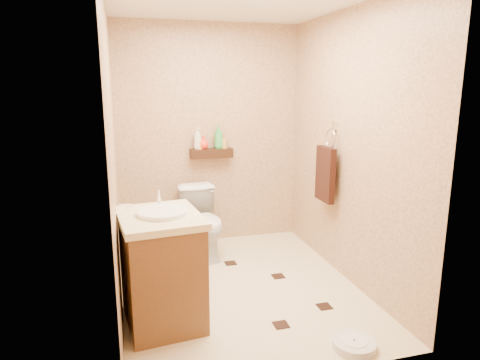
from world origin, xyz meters
name	(u,v)px	position (x,y,z in m)	size (l,w,h in m)	color
ground	(240,287)	(0.00, 0.00, 0.00)	(2.50, 2.50, 0.00)	beige
wall_back	(210,136)	(0.00, 1.25, 1.20)	(2.00, 0.04, 2.40)	tan
wall_front	(300,187)	(0.00, -1.25, 1.20)	(2.00, 0.04, 2.40)	tan
wall_left	(113,158)	(-1.00, 0.00, 1.20)	(0.04, 2.50, 2.40)	tan
wall_right	(349,148)	(1.00, 0.00, 1.20)	(0.04, 2.50, 2.40)	tan
wall_shelf	(211,153)	(0.00, 1.17, 1.02)	(0.46, 0.14, 0.10)	black
floor_accents	(245,289)	(0.04, -0.05, 0.00)	(1.20, 1.30, 0.01)	black
toilet	(203,222)	(-0.16, 0.83, 0.35)	(0.39, 0.69, 0.70)	white
vanity	(162,267)	(-0.70, -0.38, 0.43)	(0.64, 0.75, 0.97)	brown
bathroom_scale	(354,344)	(0.51, -1.07, 0.03)	(0.34, 0.34, 0.06)	silver
toilet_brush	(140,248)	(-0.82, 0.70, 0.19)	(0.12, 0.12, 0.54)	#1A6A61
towel_ring	(326,172)	(0.91, 0.25, 0.95)	(0.12, 0.30, 0.76)	silver
toilet_paper	(125,210)	(-0.94, 0.65, 0.60)	(0.12, 0.11, 0.12)	silver
bottle_a	(198,139)	(-0.15, 1.17, 1.19)	(0.09, 0.09, 0.23)	silver
bottle_b	(200,142)	(-0.12, 1.17, 1.14)	(0.07, 0.07, 0.15)	gold
bottle_c	(203,142)	(-0.09, 1.17, 1.14)	(0.11, 0.11, 0.14)	red
bottle_d	(219,137)	(0.08, 1.17, 1.20)	(0.10, 0.10, 0.26)	green
bottle_e	(224,141)	(0.14, 1.17, 1.15)	(0.07, 0.07, 0.15)	#C68F42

